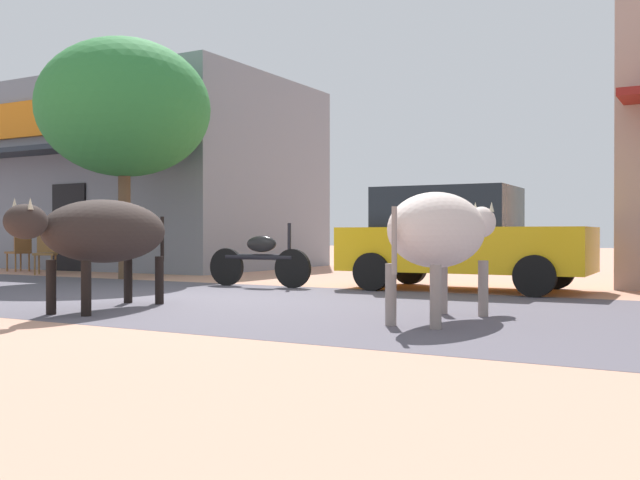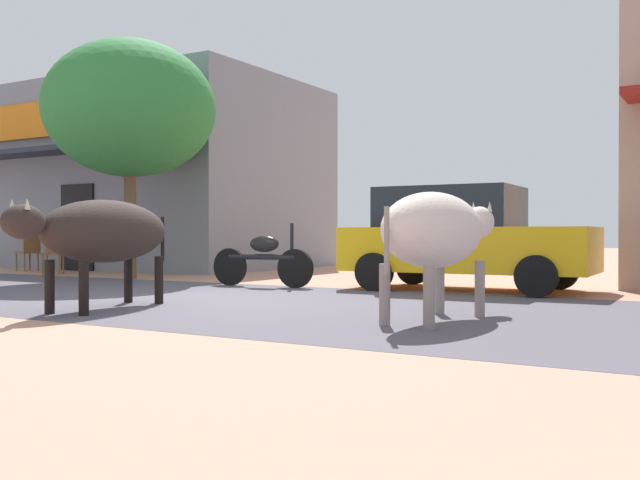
{
  "view_description": "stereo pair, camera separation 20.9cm",
  "coord_description": "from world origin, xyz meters",
  "views": [
    {
      "loc": [
        6.28,
        -7.8,
        0.9
      ],
      "look_at": [
        1.38,
        0.9,
        0.81
      ],
      "focal_mm": 40.8,
      "sensor_mm": 36.0,
      "label": 1
    },
    {
      "loc": [
        6.46,
        -7.69,
        0.9
      ],
      "look_at": [
        1.38,
        0.9,
        0.81
      ],
      "focal_mm": 40.8,
      "sensor_mm": 36.0,
      "label": 2
    }
  ],
  "objects": [
    {
      "name": "cow_near_brown",
      "position": [
        -0.14,
        -1.57,
        0.92
      ],
      "size": [
        1.01,
        2.8,
        1.3
      ],
      "color": "#2C2320",
      "rests_on": "ground"
    },
    {
      "name": "storefront_left_cafe",
      "position": [
        -7.7,
        7.33,
        2.42
      ],
      "size": [
        8.34,
        6.57,
        4.83
      ],
      "color": "slate",
      "rests_on": "ground"
    },
    {
      "name": "cafe_chair_near_tree",
      "position": [
        -8.37,
        3.71,
        0.51
      ],
      "size": [
        0.49,
        0.49,
        0.92
      ],
      "color": "brown",
      "rests_on": "ground"
    },
    {
      "name": "roadside_tree",
      "position": [
        -4.16,
        2.84,
        3.38
      ],
      "size": [
        3.39,
        3.39,
        4.75
      ],
      "color": "brown",
      "rests_on": "ground"
    },
    {
      "name": "ground",
      "position": [
        0.0,
        0.0,
        0.0
      ],
      "size": [
        80.0,
        80.0,
        0.0
      ],
      "primitive_type": "plane",
      "color": "tan"
    },
    {
      "name": "cow_far_dark",
      "position": [
        3.69,
        -0.63,
        0.93
      ],
      "size": [
        0.8,
        2.53,
        1.33
      ],
      "color": "beige",
      "rests_on": "ground"
    },
    {
      "name": "asphalt_road",
      "position": [
        0.0,
        0.0,
        0.0
      ],
      "size": [
        72.0,
        5.44,
        0.0
      ],
      "primitive_type": "cube",
      "color": "#514C56",
      "rests_on": "ground"
    },
    {
      "name": "parked_hatchback_car",
      "position": [
        2.53,
        3.42,
        0.84
      ],
      "size": [
        3.9,
        1.97,
        1.64
      ],
      "color": "gold",
      "rests_on": "ground"
    },
    {
      "name": "parked_motorcycle",
      "position": [
        -0.61,
        2.38,
        0.48
      ],
      "size": [
        1.95,
        0.27,
        1.07
      ],
      "color": "black",
      "rests_on": "ground"
    },
    {
      "name": "cafe_chair_by_doorway",
      "position": [
        -6.81,
        3.16,
        0.51
      ],
      "size": [
        0.62,
        0.62,
        0.92
      ],
      "color": "brown",
      "rests_on": "ground"
    }
  ]
}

